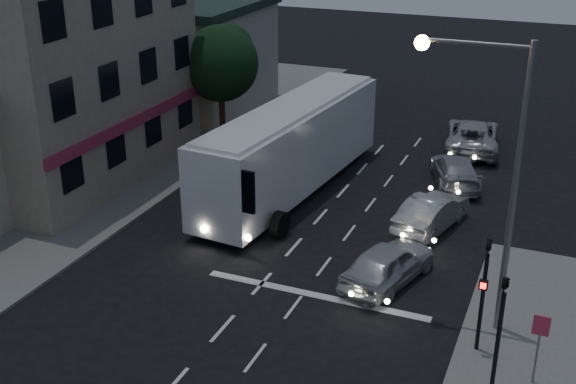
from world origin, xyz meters
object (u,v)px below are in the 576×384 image
at_px(car_sedan_b, 455,170).
at_px(traffic_signal_side, 500,323).
at_px(car_sedan_a, 431,212).
at_px(traffic_signal_main, 484,282).
at_px(car_sedan_c, 472,135).
at_px(regulatory_sign, 539,338).
at_px(tour_bus, 292,145).
at_px(car_suv, 388,263).
at_px(streetlight, 495,157).
at_px(street_tree, 220,60).

bearing_deg(car_sedan_b, traffic_signal_side, 84.65).
relative_size(car_sedan_a, traffic_signal_main, 1.06).
xyz_separation_m(car_sedan_c, regulatory_sign, (4.82, -19.12, 0.80)).
height_order(tour_bus, car_suv, tour_bus).
distance_m(car_sedan_c, streetlight, 17.63).
xyz_separation_m(car_suv, car_sedan_b, (0.49, 10.02, -0.07)).
xyz_separation_m(car_sedan_b, car_sedan_c, (-0.04, 5.06, 0.12)).
relative_size(regulatory_sign, streetlight, 0.24).
height_order(car_sedan_c, streetlight, streetlight).
bearing_deg(car_sedan_c, traffic_signal_main, 91.91).
distance_m(traffic_signal_side, street_tree, 23.24).
bearing_deg(streetlight, traffic_signal_main, -79.80).
distance_m(traffic_signal_main, regulatory_sign, 2.14).
bearing_deg(car_sedan_c, streetlight, 91.88).
bearing_deg(car_suv, traffic_signal_main, 155.44).
height_order(car_sedan_a, street_tree, street_tree).
height_order(car_sedan_c, traffic_signal_main, traffic_signal_main).
bearing_deg(traffic_signal_side, regulatory_sign, 43.92).
distance_m(car_sedan_a, street_tree, 14.72).
xyz_separation_m(tour_bus, traffic_signal_side, (10.51, -11.38, 0.24)).
bearing_deg(streetlight, car_sedan_c, 99.75).
distance_m(tour_bus, car_sedan_b, 7.80).
relative_size(car_sedan_a, streetlight, 0.48).
xyz_separation_m(car_sedan_a, traffic_signal_side, (3.78, -9.86, 1.71)).
relative_size(car_suv, traffic_signal_main, 1.07).
distance_m(car_sedan_c, regulatory_sign, 19.73).
bearing_deg(car_sedan_b, car_suv, 67.72).
relative_size(car_sedan_b, streetlight, 0.52).
bearing_deg(traffic_signal_main, car_sedan_b, 103.28).
height_order(car_sedan_c, regulatory_sign, regulatory_sign).
height_order(traffic_signal_side, streetlight, streetlight).
xyz_separation_m(car_sedan_c, streetlight, (2.87, -16.68, 4.94)).
distance_m(car_suv, street_tree, 17.02).
bearing_deg(car_sedan_b, car_sedan_c, -108.99).
distance_m(tour_bus, regulatory_sign, 15.54).
height_order(tour_bus, streetlight, streetlight).
xyz_separation_m(car_sedan_a, car_sedan_c, (-0.04, 10.22, 0.08)).
distance_m(tour_bus, traffic_signal_side, 15.49).
relative_size(traffic_signal_side, streetlight, 0.46).
bearing_deg(regulatory_sign, traffic_signal_main, 149.16).
height_order(car_sedan_a, streetlight, streetlight).
bearing_deg(car_sedan_b, car_sedan_a, 70.52).
bearing_deg(car_sedan_b, street_tree, -24.86).
bearing_deg(street_tree, car_suv, -42.53).
bearing_deg(car_suv, street_tree, -26.84).
distance_m(car_suv, traffic_signal_side, 6.79).
bearing_deg(street_tree, car_sedan_c, 16.92).
bearing_deg(streetlight, regulatory_sign, -51.25).
distance_m(traffic_signal_side, regulatory_sign, 1.61).
relative_size(car_sedan_b, traffic_signal_side, 1.14).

